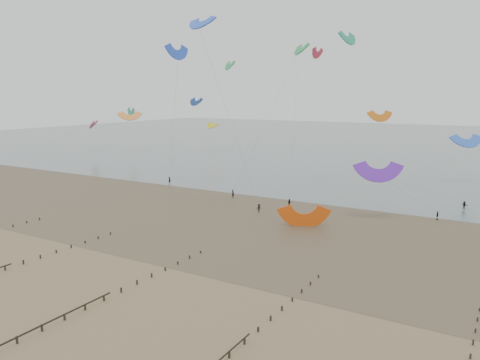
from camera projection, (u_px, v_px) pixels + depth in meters
name	position (u px, v px, depth m)	size (l,w,h in m)	color
ground	(120.00, 275.00, 59.19)	(500.00, 500.00, 0.00)	brown
sea_and_shore	(234.00, 213.00, 90.36)	(500.00, 665.00, 0.03)	#475654
kitesurfer_lead	(233.00, 194.00, 103.79)	(0.68, 0.45, 1.86)	black
kitesurfers	(412.00, 214.00, 86.66)	(108.09, 24.65, 1.89)	black
grounded_kite	(304.00, 226.00, 81.29)	(7.68, 4.03, 5.85)	#DD4E0D
kites_airborne	(320.00, 99.00, 136.46)	(238.13, 112.15, 35.86)	#CC366C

